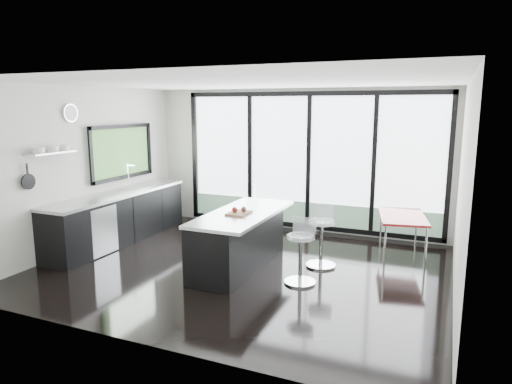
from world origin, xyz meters
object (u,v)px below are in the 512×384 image
at_px(island, 239,239).
at_px(bar_stool_near, 300,259).
at_px(bar_stool_far, 321,243).
at_px(red_table, 402,235).

bearing_deg(island, bar_stool_near, -14.21).
distance_m(bar_stool_near, bar_stool_far, 0.79).
xyz_separation_m(bar_stool_near, bar_stool_far, (0.08, 0.79, 0.02)).
distance_m(island, bar_stool_near, 1.12).
height_order(bar_stool_near, red_table, bar_stool_near).
xyz_separation_m(island, bar_stool_far, (1.17, 0.51, -0.08)).
distance_m(bar_stool_near, red_table, 2.25).
distance_m(bar_stool_far, red_table, 1.57).
bearing_deg(bar_stool_near, island, 167.01).
xyz_separation_m(island, red_table, (2.25, 1.64, -0.11)).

